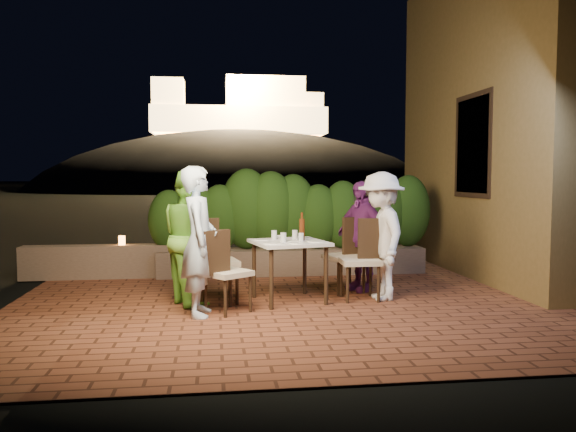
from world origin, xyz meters
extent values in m
plane|color=black|center=(0.00, 0.00, -0.02)|extent=(400.00, 400.00, 0.00)
cube|color=brown|center=(0.00, 0.50, -0.07)|extent=(7.00, 6.00, 0.15)
cube|color=olive|center=(3.60, 2.00, 2.50)|extent=(1.60, 5.00, 5.00)
cube|color=black|center=(2.82, 1.50, 2.00)|extent=(0.08, 1.00, 1.40)
cube|color=black|center=(2.81, 1.50, 2.00)|extent=(0.06, 1.15, 1.55)
cube|color=brown|center=(0.20, 2.30, 0.20)|extent=(4.20, 0.55, 0.40)
cube|color=brown|center=(-2.80, 2.30, 0.25)|extent=(2.20, 0.30, 0.50)
ellipsoid|color=black|center=(2.00, 60.00, -4.00)|extent=(52.00, 40.00, 22.00)
cylinder|color=white|center=(-0.34, 0.09, 0.76)|extent=(0.24, 0.24, 0.01)
cylinder|color=white|center=(-0.45, 0.49, 0.76)|extent=(0.21, 0.21, 0.01)
cylinder|color=white|center=(0.19, 0.20, 0.76)|extent=(0.23, 0.23, 0.01)
cylinder|color=white|center=(0.10, 0.62, 0.76)|extent=(0.22, 0.22, 0.01)
cylinder|color=white|center=(-0.11, 0.31, 0.76)|extent=(0.23, 0.23, 0.01)
cylinder|color=white|center=(-0.04, 0.06, 0.76)|extent=(0.23, 0.23, 0.01)
cylinder|color=silver|center=(-0.21, 0.17, 0.81)|extent=(0.07, 0.07, 0.12)
cylinder|color=silver|center=(-0.28, 0.50, 0.81)|extent=(0.07, 0.07, 0.12)
cylinder|color=silver|center=(0.02, 0.25, 0.80)|extent=(0.06, 0.06, 0.11)
cylinder|color=silver|center=(-0.02, 0.49, 0.81)|extent=(0.07, 0.07, 0.12)
imported|color=white|center=(-0.22, 0.61, 0.77)|extent=(0.18, 0.18, 0.04)
imported|color=#C4E3FD|center=(-1.19, -0.23, 0.83)|extent=(0.42, 0.62, 1.65)
imported|color=#86DE45|center=(-1.32, 0.39, 0.81)|extent=(0.88, 0.97, 1.63)
imported|color=white|center=(1.04, 0.30, 0.80)|extent=(0.60, 1.04, 1.60)
imported|color=#6A256F|center=(0.93, 0.87, 0.74)|extent=(0.73, 0.94, 1.48)
cylinder|color=orange|center=(-2.42, 2.30, 0.57)|extent=(0.10, 0.10, 0.14)
camera|label=1|loc=(-1.03, -6.44, 1.54)|focal=35.00mm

